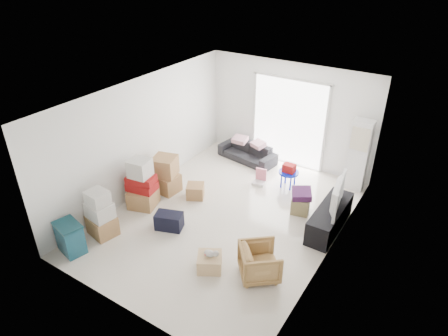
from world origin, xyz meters
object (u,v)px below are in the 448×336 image
at_px(storage_bins, 70,238).
at_px(ac_tower, 359,155).
at_px(kids_table, 289,171).
at_px(sofa, 247,150).
at_px(ottoman, 300,205).
at_px(tv_console, 330,218).
at_px(television, 332,204).
at_px(armchair, 260,261).
at_px(wood_crate, 210,262).

bearing_deg(storage_bins, ac_tower, 53.38).
height_order(ac_tower, kids_table, ac_tower).
bearing_deg(storage_bins, sofa, 78.88).
height_order(storage_bins, ottoman, storage_bins).
xyz_separation_m(ac_tower, tv_console, (0.05, -1.86, -0.61)).
xyz_separation_m(tv_console, sofa, (-2.91, 1.71, 0.05)).
bearing_deg(tv_console, sofa, 149.56).
bearing_deg(television, storage_bins, 120.68).
bearing_deg(tv_console, armchair, -106.16).
xyz_separation_m(storage_bins, kids_table, (2.50, 4.36, 0.12)).
distance_m(tv_console, wood_crate, 2.70).
height_order(television, wood_crate, television).
bearing_deg(armchair, ac_tower, -47.80).
height_order(tv_console, kids_table, kids_table).
distance_m(ottoman, kids_table, 1.09).
bearing_deg(tv_console, kids_table, 143.33).
height_order(tv_console, ottoman, tv_console).
distance_m(television, wood_crate, 2.73).
bearing_deg(storage_bins, television, 40.41).
bearing_deg(ac_tower, kids_table, -148.83).
bearing_deg(storage_bins, kids_table, 60.20).
bearing_deg(ac_tower, wood_crate, -108.20).
xyz_separation_m(television, armchair, (-0.57, -1.97, -0.25)).
xyz_separation_m(storage_bins, ottoman, (3.17, 3.54, -0.13)).
relative_size(sofa, ottoman, 4.34).
bearing_deg(ac_tower, television, -88.46).
bearing_deg(sofa, armchair, -48.76).
distance_m(storage_bins, kids_table, 5.03).
bearing_deg(ottoman, kids_table, 129.31).
relative_size(tv_console, television, 1.42).
distance_m(tv_console, storage_bins, 5.12).
relative_size(television, ottoman, 2.97).
height_order(television, ottoman, television).
bearing_deg(armchair, ottoman, -35.91).
height_order(armchair, ottoman, armchair).
relative_size(ac_tower, sofa, 1.08).
relative_size(tv_console, kids_table, 2.54).
relative_size(ottoman, kids_table, 0.60).
height_order(tv_console, wood_crate, tv_console).
bearing_deg(ottoman, wood_crate, -105.26).
bearing_deg(wood_crate, television, 58.30).
distance_m(ac_tower, ottoman, 1.90).
height_order(ac_tower, television, ac_tower).
bearing_deg(television, wood_crate, 138.57).
bearing_deg(armchair, sofa, -7.58).
height_order(television, armchair, armchair).
bearing_deg(television, sofa, 49.84).
relative_size(sofa, storage_bins, 2.56).
distance_m(armchair, storage_bins, 3.59).
xyz_separation_m(sofa, kids_table, (1.51, -0.67, 0.12)).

